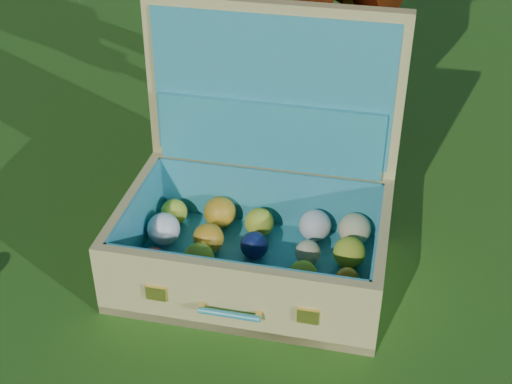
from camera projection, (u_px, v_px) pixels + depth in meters
name	position (u px, v px, depth m)	size (l,w,h in m)	color
ground	(159.00, 322.00, 1.56)	(60.00, 60.00, 0.00)	#215114
suitcase	(260.00, 199.00, 1.67)	(0.66, 0.52, 0.59)	tan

